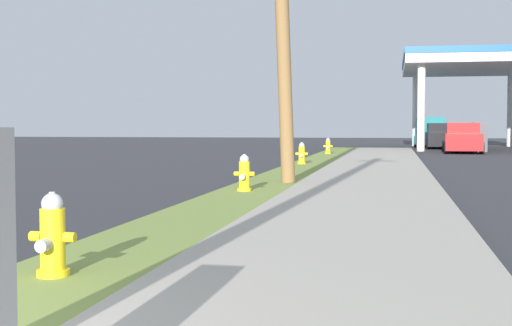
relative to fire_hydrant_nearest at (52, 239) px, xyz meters
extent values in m
cylinder|color=yellow|center=(0.00, 0.01, -0.30)|extent=(0.29, 0.29, 0.06)
cylinder|color=yellow|center=(0.00, 0.01, -0.03)|extent=(0.22, 0.22, 0.60)
sphere|color=#B2B2B7|center=(0.00, 0.01, 0.31)|extent=(0.19, 0.19, 0.19)
cylinder|color=#B2B2B7|center=(0.00, 0.01, 0.39)|extent=(0.06, 0.06, 0.05)
cylinder|color=yellow|center=(-0.16, 0.01, 0.02)|extent=(0.10, 0.09, 0.09)
cylinder|color=yellow|center=(0.16, 0.01, 0.02)|extent=(0.10, 0.09, 0.09)
cylinder|color=#B2B2B7|center=(0.00, -0.16, -0.03)|extent=(0.11, 0.12, 0.11)
cylinder|color=yellow|center=(-0.02, 8.34, -0.30)|extent=(0.29, 0.29, 0.06)
cylinder|color=yellow|center=(-0.02, 8.34, -0.03)|extent=(0.22, 0.22, 0.60)
sphere|color=#B2B2B7|center=(-0.02, 8.34, 0.31)|extent=(0.19, 0.19, 0.19)
cylinder|color=#B2B2B7|center=(-0.02, 8.34, 0.39)|extent=(0.06, 0.06, 0.05)
cylinder|color=yellow|center=(-0.18, 8.34, 0.02)|extent=(0.10, 0.09, 0.09)
cylinder|color=yellow|center=(0.14, 8.34, 0.02)|extent=(0.10, 0.09, 0.09)
cylinder|color=#B2B2B7|center=(-0.02, 8.17, -0.03)|extent=(0.11, 0.12, 0.11)
cylinder|color=yellow|center=(-0.15, 18.66, -0.30)|extent=(0.29, 0.29, 0.06)
cylinder|color=yellow|center=(-0.15, 18.66, -0.03)|extent=(0.22, 0.22, 0.60)
sphere|color=#B2B2B7|center=(-0.15, 18.66, 0.31)|extent=(0.19, 0.19, 0.19)
cylinder|color=#B2B2B7|center=(-0.15, 18.66, 0.39)|extent=(0.06, 0.06, 0.05)
cylinder|color=yellow|center=(-0.31, 18.66, 0.02)|extent=(0.10, 0.09, 0.09)
cylinder|color=yellow|center=(0.01, 18.66, 0.02)|extent=(0.10, 0.09, 0.09)
cylinder|color=#B2B2B7|center=(-0.15, 18.49, -0.03)|extent=(0.11, 0.12, 0.11)
cylinder|color=yellow|center=(-0.06, 27.71, -0.30)|extent=(0.29, 0.29, 0.06)
cylinder|color=yellow|center=(-0.06, 27.71, -0.03)|extent=(0.22, 0.22, 0.60)
sphere|color=#B2B2B7|center=(-0.06, 27.71, 0.31)|extent=(0.19, 0.19, 0.19)
cylinder|color=#B2B2B7|center=(-0.06, 27.71, 0.39)|extent=(0.06, 0.06, 0.05)
cylinder|color=yellow|center=(-0.22, 27.71, 0.02)|extent=(0.10, 0.09, 0.09)
cylinder|color=yellow|center=(0.10, 27.71, 0.02)|extent=(0.10, 0.09, 0.09)
cylinder|color=#B2B2B7|center=(-0.06, 27.54, -0.03)|extent=(0.11, 0.12, 0.11)
cylinder|color=silver|center=(4.44, 34.98, 1.98)|extent=(0.44, 0.44, 4.85)
cylinder|color=silver|center=(4.44, 45.28, 1.98)|extent=(0.44, 0.44, 4.85)
cylinder|color=silver|center=(10.73, 45.28, 1.98)|extent=(0.44, 0.44, 4.85)
cube|color=white|center=(7.58, 40.13, 4.65)|extent=(8.09, 12.09, 0.50)
cube|color=#144C9E|center=(7.58, 40.13, 5.08)|extent=(8.19, 12.19, 0.36)
cube|color=#47474C|center=(7.58, 34.98, 0.35)|extent=(0.70, 1.10, 1.60)
cube|color=#47474C|center=(7.58, 45.28, 0.35)|extent=(0.70, 1.10, 1.60)
cube|color=black|center=(5.83, 40.13, 0.14)|extent=(1.91, 4.53, 0.85)
cube|color=black|center=(5.83, 39.90, 0.85)|extent=(1.64, 2.06, 0.56)
cylinder|color=black|center=(4.94, 41.81, -0.15)|extent=(0.23, 0.60, 0.60)
cylinder|color=black|center=(6.66, 41.85, -0.15)|extent=(0.23, 0.60, 0.60)
cylinder|color=black|center=(5.00, 38.41, -0.15)|extent=(0.23, 0.60, 0.60)
cylinder|color=black|center=(6.72, 38.45, -0.15)|extent=(0.23, 0.60, 0.60)
cube|color=red|center=(6.49, 33.13, 0.14)|extent=(2.01, 4.57, 0.85)
cube|color=red|center=(6.48, 32.90, 0.85)|extent=(1.69, 2.09, 0.56)
cylinder|color=black|center=(5.71, 34.86, -0.15)|extent=(0.25, 0.61, 0.60)
cylinder|color=black|center=(7.43, 34.79, -0.15)|extent=(0.25, 0.61, 0.60)
cylinder|color=black|center=(5.56, 31.47, -0.15)|extent=(0.25, 0.61, 0.60)
cylinder|color=black|center=(7.28, 31.39, -0.15)|extent=(0.25, 0.61, 0.60)
cube|color=#197075|center=(5.49, 43.94, 0.26)|extent=(2.42, 5.54, 1.00)
cube|color=#197075|center=(5.41, 42.97, 1.14)|extent=(2.00, 2.19, 0.76)
cube|color=#197075|center=(5.58, 45.13, 0.88)|extent=(2.11, 3.06, 0.24)
cylinder|color=black|center=(6.26, 41.72, -0.07)|extent=(0.28, 0.78, 0.76)
cylinder|color=black|center=(4.37, 41.87, -0.07)|extent=(0.28, 0.78, 0.76)
cylinder|color=black|center=(6.61, 46.01, -0.07)|extent=(0.28, 0.78, 0.76)
cylinder|color=black|center=(4.71, 46.16, -0.07)|extent=(0.28, 0.78, 0.76)
camera|label=1|loc=(2.94, -5.80, 1.00)|focal=50.30mm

